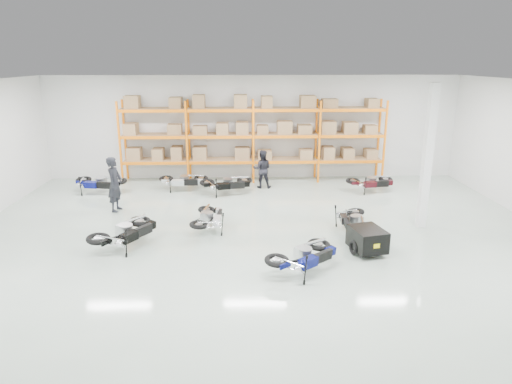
{
  "coord_description": "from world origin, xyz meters",
  "views": [
    {
      "loc": [
        -0.52,
        -13.04,
        5.17
      ],
      "look_at": [
        -0.06,
        0.84,
        1.1
      ],
      "focal_mm": 32.0,
      "sensor_mm": 36.0,
      "label": 1
    }
  ],
  "objects_px": {
    "moto_black_far_left": "(126,228)",
    "moto_back_b": "(183,178)",
    "moto_touring_right": "(353,217)",
    "person_left": "(115,184)",
    "trailer": "(367,239)",
    "moto_back_d": "(372,179)",
    "moto_back_a": "(98,180)",
    "moto_back_c": "(227,180)",
    "moto_silver_left": "(209,214)",
    "moto_blue_centre": "(305,251)",
    "person_back": "(262,169)"
  },
  "relations": [
    {
      "from": "moto_back_a",
      "to": "person_left",
      "type": "bearing_deg",
      "value": -140.08
    },
    {
      "from": "moto_back_d",
      "to": "trailer",
      "type": "bearing_deg",
      "value": 154.78
    },
    {
      "from": "moto_blue_centre",
      "to": "moto_back_b",
      "type": "bearing_deg",
      "value": -11.07
    },
    {
      "from": "person_back",
      "to": "moto_back_c",
      "type": "bearing_deg",
      "value": 36.17
    },
    {
      "from": "trailer",
      "to": "moto_silver_left",
      "type": "bearing_deg",
      "value": 143.1
    },
    {
      "from": "moto_touring_right",
      "to": "trailer",
      "type": "xyz_separation_m",
      "value": [
        0.0,
        -1.6,
        -0.09
      ]
    },
    {
      "from": "moto_silver_left",
      "to": "trailer",
      "type": "height_order",
      "value": "moto_silver_left"
    },
    {
      "from": "moto_back_a",
      "to": "moto_back_b",
      "type": "distance_m",
      "value": 3.32
    },
    {
      "from": "moto_touring_right",
      "to": "person_left",
      "type": "bearing_deg",
      "value": 165.94
    },
    {
      "from": "moto_blue_centre",
      "to": "moto_silver_left",
      "type": "relative_size",
      "value": 1.08
    },
    {
      "from": "trailer",
      "to": "moto_touring_right",
      "type": "bearing_deg",
      "value": 76.7
    },
    {
      "from": "moto_back_d",
      "to": "moto_blue_centre",
      "type": "bearing_deg",
      "value": 144.13
    },
    {
      "from": "moto_back_c",
      "to": "moto_blue_centre",
      "type": "bearing_deg",
      "value": -174.3
    },
    {
      "from": "moto_blue_centre",
      "to": "moto_back_c",
      "type": "distance_m",
      "value": 7.29
    },
    {
      "from": "moto_silver_left",
      "to": "moto_back_c",
      "type": "xyz_separation_m",
      "value": [
        0.43,
        3.95,
        0.04
      ]
    },
    {
      "from": "moto_silver_left",
      "to": "moto_back_b",
      "type": "bearing_deg",
      "value": -67.85
    },
    {
      "from": "moto_blue_centre",
      "to": "moto_black_far_left",
      "type": "xyz_separation_m",
      "value": [
        -4.85,
        1.74,
        0.03
      ]
    },
    {
      "from": "moto_black_far_left",
      "to": "moto_back_c",
      "type": "height_order",
      "value": "moto_black_far_left"
    },
    {
      "from": "moto_black_far_left",
      "to": "moto_back_a",
      "type": "distance_m",
      "value": 6.02
    },
    {
      "from": "moto_back_c",
      "to": "person_left",
      "type": "height_order",
      "value": "person_left"
    },
    {
      "from": "moto_black_far_left",
      "to": "person_left",
      "type": "bearing_deg",
      "value": -39.01
    },
    {
      "from": "moto_back_b",
      "to": "trailer",
      "type": "bearing_deg",
      "value": -139.08
    },
    {
      "from": "moto_back_d",
      "to": "person_back",
      "type": "relative_size",
      "value": 1.07
    },
    {
      "from": "moto_silver_left",
      "to": "moto_back_b",
      "type": "relative_size",
      "value": 0.99
    },
    {
      "from": "moto_blue_centre",
      "to": "moto_back_c",
      "type": "height_order",
      "value": "moto_blue_centre"
    },
    {
      "from": "person_back",
      "to": "moto_back_b",
      "type": "bearing_deg",
      "value": 8.84
    },
    {
      "from": "moto_black_far_left",
      "to": "moto_back_c",
      "type": "bearing_deg",
      "value": -85.47
    },
    {
      "from": "moto_back_d",
      "to": "moto_back_b",
      "type": "bearing_deg",
      "value": 77.61
    },
    {
      "from": "moto_black_far_left",
      "to": "moto_back_d",
      "type": "distance_m",
      "value": 10.05
    },
    {
      "from": "moto_silver_left",
      "to": "moto_back_c",
      "type": "bearing_deg",
      "value": -90.7
    },
    {
      "from": "moto_black_far_left",
      "to": "person_back",
      "type": "xyz_separation_m",
      "value": [
        4.13,
        6.12,
        0.21
      ]
    },
    {
      "from": "trailer",
      "to": "moto_back_d",
      "type": "xyz_separation_m",
      "value": [
        1.8,
        6.03,
        0.1
      ]
    },
    {
      "from": "moto_blue_centre",
      "to": "person_back",
      "type": "relative_size",
      "value": 1.15
    },
    {
      "from": "moto_touring_right",
      "to": "person_left",
      "type": "relative_size",
      "value": 0.87
    },
    {
      "from": "moto_touring_right",
      "to": "trailer",
      "type": "bearing_deg",
      "value": -87.32
    },
    {
      "from": "moto_black_far_left",
      "to": "moto_back_d",
      "type": "xyz_separation_m",
      "value": [
        8.5,
        5.36,
        -0.07
      ]
    },
    {
      "from": "moto_touring_right",
      "to": "moto_back_c",
      "type": "bearing_deg",
      "value": 135.7
    },
    {
      "from": "moto_touring_right",
      "to": "moto_back_b",
      "type": "distance_m",
      "value": 7.62
    },
    {
      "from": "moto_black_far_left",
      "to": "moto_back_b",
      "type": "bearing_deg",
      "value": -66.87
    },
    {
      "from": "moto_black_far_left",
      "to": "moto_back_b",
      "type": "height_order",
      "value": "moto_black_far_left"
    },
    {
      "from": "moto_back_a",
      "to": "moto_back_c",
      "type": "height_order",
      "value": "moto_back_a"
    },
    {
      "from": "moto_touring_right",
      "to": "trailer",
      "type": "height_order",
      "value": "moto_touring_right"
    },
    {
      "from": "trailer",
      "to": "moto_back_c",
      "type": "distance_m",
      "value": 7.13
    },
    {
      "from": "moto_back_b",
      "to": "moto_back_d",
      "type": "bearing_deg",
      "value": -94.51
    },
    {
      "from": "moto_back_a",
      "to": "person_left",
      "type": "distance_m",
      "value": 2.58
    },
    {
      "from": "moto_silver_left",
      "to": "person_back",
      "type": "distance_m",
      "value": 5.2
    },
    {
      "from": "moto_blue_centre",
      "to": "moto_silver_left",
      "type": "height_order",
      "value": "moto_blue_centre"
    },
    {
      "from": "moto_black_far_left",
      "to": "person_left",
      "type": "height_order",
      "value": "person_left"
    },
    {
      "from": "moto_black_far_left",
      "to": "moto_touring_right",
      "type": "relative_size",
      "value": 1.14
    },
    {
      "from": "moto_blue_centre",
      "to": "moto_back_d",
      "type": "xyz_separation_m",
      "value": [
        3.66,
        7.1,
        -0.04
      ]
    }
  ]
}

